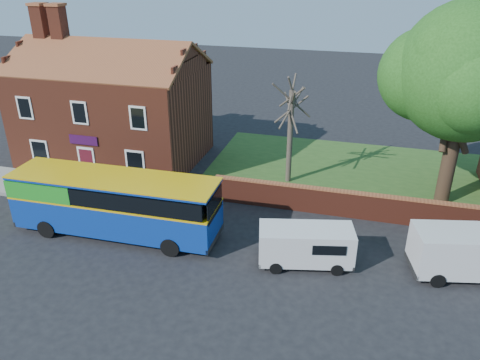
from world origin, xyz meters
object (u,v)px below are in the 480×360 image
(van_near, at_px, (306,244))
(large_tree, at_px, (468,75))
(van_far, at_px, (472,251))
(bus, at_px, (109,201))

(van_near, height_order, large_tree, large_tree)
(van_far, height_order, large_tree, large_tree)
(van_near, relative_size, van_far, 0.85)
(bus, xyz_separation_m, van_far, (17.71, 1.01, -0.60))
(van_near, bearing_deg, large_tree, 37.79)
(van_near, relative_size, large_tree, 0.40)
(van_far, relative_size, large_tree, 0.48)
(van_far, bearing_deg, bus, 170.98)
(bus, bearing_deg, van_near, -1.68)
(van_near, bearing_deg, van_far, -4.20)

